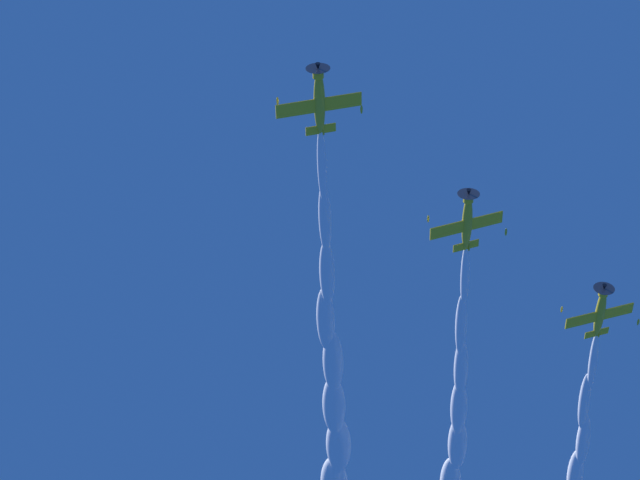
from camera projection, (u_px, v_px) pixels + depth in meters
The scene contains 5 objects.
airplane_lead at pixel (319, 100), 93.80m from camera, with size 7.60×8.00×2.91m.
airplane_left_wingman at pixel (467, 221), 103.30m from camera, with size 7.60×7.79×3.33m.
airplane_right_wingman at pixel (600, 312), 110.22m from camera, with size 7.61×7.93×2.99m.
smoke_trail_lead at pixel (333, 404), 115.92m from camera, with size 49.37×26.27×3.94m.
smoke_trail_left_wingman at pixel (452, 480), 125.33m from camera, with size 48.55×26.31×3.90m.
Camera 1 is at (-37.65, -23.51, 1.80)m, focal length 55.44 mm.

